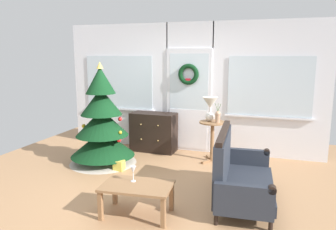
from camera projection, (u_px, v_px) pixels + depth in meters
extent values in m
plane|color=#AD7F56|center=(153.00, 189.00, 4.71)|extent=(6.76, 6.76, 0.00)
cube|color=white|center=(120.00, 86.00, 6.89)|extent=(2.15, 0.08, 2.55)
cube|color=white|center=(269.00, 90.00, 5.96)|extent=(2.15, 0.08, 2.55)
cube|color=white|center=(190.00, 35.00, 6.24)|extent=(0.94, 0.08, 0.50)
cube|color=silver|center=(189.00, 101.00, 6.44)|extent=(0.90, 0.05, 2.05)
cube|color=white|center=(188.00, 129.00, 6.52)|extent=(0.78, 0.02, 0.80)
cube|color=silver|center=(189.00, 82.00, 6.35)|extent=(0.78, 0.01, 1.10)
cube|color=silver|center=(119.00, 82.00, 6.82)|extent=(1.50, 0.01, 1.10)
cube|color=silver|center=(270.00, 87.00, 5.90)|extent=(1.50, 0.01, 1.10)
cube|color=silver|center=(119.00, 109.00, 6.92)|extent=(1.59, 0.06, 0.03)
cube|color=silver|center=(268.00, 117.00, 5.99)|extent=(1.59, 0.06, 0.03)
torus|color=black|center=(188.00, 74.00, 6.28)|extent=(0.41, 0.09, 0.41)
cube|color=red|center=(188.00, 81.00, 6.29)|extent=(0.10, 0.02, 0.10)
cylinder|color=#4C331E|center=(103.00, 157.00, 5.83)|extent=(0.10, 0.10, 0.19)
cone|color=beige|center=(103.00, 160.00, 5.84)|extent=(1.20, 1.20, 0.10)
cone|color=#0F3819|center=(103.00, 143.00, 5.78)|extent=(1.14, 1.14, 0.47)
cone|color=#0F3819|center=(102.00, 122.00, 5.71)|extent=(0.93, 0.93, 0.47)
cone|color=#0F3819|center=(101.00, 102.00, 5.64)|extent=(0.73, 0.73, 0.47)
cone|color=#0F3819|center=(100.00, 80.00, 5.57)|extent=(0.52, 0.52, 0.47)
cone|color=#E0BC4C|center=(100.00, 65.00, 5.53)|extent=(0.12, 0.12, 0.12)
sphere|color=red|center=(119.00, 140.00, 5.51)|extent=(0.08, 0.08, 0.08)
sphere|color=gold|center=(84.00, 126.00, 5.85)|extent=(0.07, 0.07, 0.07)
sphere|color=silver|center=(113.00, 106.00, 5.88)|extent=(0.06, 0.06, 0.06)
sphere|color=#264CB2|center=(102.00, 87.00, 5.84)|extent=(0.08, 0.08, 0.08)
sphere|color=red|center=(120.00, 119.00, 5.66)|extent=(0.07, 0.07, 0.07)
sphere|color=gold|center=(120.00, 133.00, 5.55)|extent=(0.06, 0.06, 0.06)
sphere|color=silver|center=(101.00, 130.00, 6.15)|extent=(0.05, 0.05, 0.05)
cube|color=black|center=(154.00, 132.00, 6.51)|extent=(0.91, 0.44, 0.78)
sphere|color=tan|center=(141.00, 124.00, 6.33)|extent=(0.03, 0.03, 0.03)
sphere|color=tan|center=(158.00, 126.00, 6.21)|extent=(0.03, 0.03, 0.03)
sphere|color=tan|center=(141.00, 139.00, 6.38)|extent=(0.03, 0.03, 0.03)
sphere|color=tan|center=(158.00, 141.00, 6.27)|extent=(0.03, 0.03, 0.03)
cylinder|color=black|center=(271.00, 226.00, 3.55)|extent=(0.05, 0.05, 0.14)
cylinder|color=black|center=(266.00, 180.00, 4.86)|extent=(0.05, 0.05, 0.14)
cylinder|color=black|center=(216.00, 219.00, 3.70)|extent=(0.05, 0.05, 0.14)
cylinder|color=black|center=(226.00, 176.00, 5.01)|extent=(0.05, 0.05, 0.14)
cube|color=#282D38|center=(245.00, 187.00, 4.25)|extent=(0.80, 1.36, 0.14)
cube|color=#282D38|center=(223.00, 157.00, 4.26)|extent=(0.20, 1.32, 0.62)
cube|color=black|center=(224.00, 132.00, 4.19)|extent=(0.16, 1.29, 0.06)
cube|color=#282D38|center=(244.00, 201.00, 3.56)|extent=(0.67, 0.13, 0.38)
cylinder|color=black|center=(272.00, 190.00, 3.46)|extent=(0.10, 0.10, 0.09)
cube|color=#282D38|center=(246.00, 161.00, 4.90)|extent=(0.67, 0.13, 0.38)
cylinder|color=black|center=(267.00, 152.00, 4.80)|extent=(0.10, 0.10, 0.09)
cylinder|color=#8E6642|center=(213.00, 122.00, 5.81)|extent=(0.48, 0.48, 0.02)
cylinder|color=#8E6642|center=(212.00, 142.00, 5.88)|extent=(0.07, 0.07, 0.71)
cube|color=#8E6642|center=(220.00, 161.00, 5.89)|extent=(0.20, 0.05, 0.04)
cube|color=#8E6642|center=(209.00, 157.00, 6.09)|extent=(0.14, 0.20, 0.04)
cube|color=#8E6642|center=(206.00, 162.00, 5.83)|extent=(0.14, 0.20, 0.04)
sphere|color=silver|center=(210.00, 117.00, 5.85)|extent=(0.16, 0.16, 0.16)
cylinder|color=silver|center=(210.00, 110.00, 5.82)|extent=(0.02, 0.02, 0.06)
cone|color=silver|center=(210.00, 103.00, 5.80)|extent=(0.28, 0.28, 0.20)
cylinder|color=tan|center=(218.00, 118.00, 5.70)|extent=(0.09, 0.09, 0.16)
sphere|color=tan|center=(218.00, 114.00, 5.69)|extent=(0.10, 0.10, 0.10)
cylinder|color=#4C7042|center=(217.00, 108.00, 5.68)|extent=(0.07, 0.01, 0.17)
cylinder|color=#4C7042|center=(218.00, 108.00, 5.67)|extent=(0.01, 0.01, 0.18)
cylinder|color=#4C7042|center=(219.00, 108.00, 5.66)|extent=(0.07, 0.01, 0.17)
cube|color=#8E6642|center=(137.00, 186.00, 3.87)|extent=(0.88, 0.59, 0.03)
cube|color=#8E6642|center=(100.00, 206.00, 3.78)|extent=(0.05, 0.05, 0.36)
cube|color=#8E6642|center=(163.00, 213.00, 3.61)|extent=(0.05, 0.05, 0.36)
cube|color=#8E6642|center=(115.00, 191.00, 4.20)|extent=(0.05, 0.05, 0.36)
cube|color=#8E6642|center=(172.00, 196.00, 4.03)|extent=(0.05, 0.05, 0.36)
cylinder|color=silver|center=(133.00, 181.00, 3.98)|extent=(0.06, 0.06, 0.01)
cylinder|color=silver|center=(133.00, 177.00, 3.97)|extent=(0.01, 0.01, 0.10)
cone|color=silver|center=(133.00, 170.00, 3.95)|extent=(0.08, 0.08, 0.09)
cube|color=#D8C64C|center=(119.00, 165.00, 5.45)|extent=(0.17, 0.15, 0.17)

